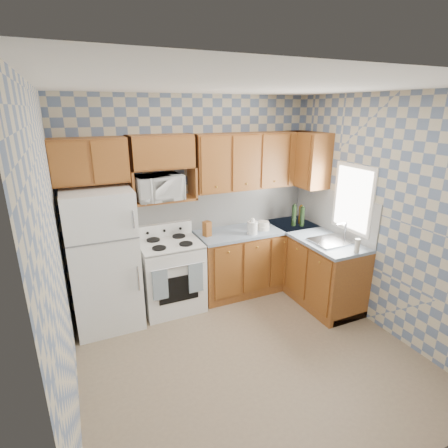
{
  "coord_description": "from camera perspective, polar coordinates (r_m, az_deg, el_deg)",
  "views": [
    {
      "loc": [
        -1.53,
        -2.75,
        2.52
      ],
      "look_at": [
        0.05,
        0.75,
        1.25
      ],
      "focal_mm": 28.0,
      "sensor_mm": 36.0,
      "label": 1
    }
  ],
  "objects": [
    {
      "name": "floor",
      "position": [
        4.03,
        3.98,
        -20.44
      ],
      "size": [
        3.4,
        3.4,
        0.0
      ],
      "primitive_type": "plane",
      "color": "#78634E",
      "rests_on": "ground"
    },
    {
      "name": "bottle_0",
      "position": [
        5.08,
        11.34,
        1.34
      ],
      "size": [
        0.07,
        0.07,
        0.3
      ],
      "primitive_type": "cylinder",
      "color": "black",
      "rests_on": "countertop_back"
    },
    {
      "name": "refrigerator",
      "position": [
        4.35,
        -19.06,
        -5.5
      ],
      "size": [
        0.75,
        0.7,
        1.68
      ],
      "primitive_type": "cube",
      "color": "white",
      "rests_on": "floor"
    },
    {
      "name": "bottle_2",
      "position": [
        5.2,
        12.43,
        1.44
      ],
      "size": [
        0.07,
        0.07,
        0.26
      ],
      "primitive_type": "cylinder",
      "color": "#55360C",
      "rests_on": "countertop_back"
    },
    {
      "name": "backsplash_right",
      "position": [
        4.97,
        17.27,
        2.06
      ],
      "size": [
        0.02,
        1.6,
        0.56
      ],
      "primitive_type": "cube",
      "color": "silver",
      "rests_on": "right_wall"
    },
    {
      "name": "dish_towel_left",
      "position": [
        4.26,
        -10.35,
        -9.74
      ],
      "size": [
        0.18,
        0.02,
        0.39
      ],
      "primitive_type": "cube",
      "color": "navy",
      "rests_on": "stove_body"
    },
    {
      "name": "sink",
      "position": [
        4.62,
        17.05,
        -2.73
      ],
      "size": [
        0.48,
        0.4,
        0.03
      ],
      "primitive_type": "cube",
      "color": "#B7B7BC",
      "rests_on": "countertop_right"
    },
    {
      "name": "microwave_shelf",
      "position": [
        4.45,
        -9.79,
        3.93
      ],
      "size": [
        0.8,
        0.33,
        0.03
      ],
      "primitive_type": "cube",
      "color": "brown",
      "rests_on": "back_wall"
    },
    {
      "name": "right_wall",
      "position": [
        4.4,
        24.33,
        1.21
      ],
      "size": [
        0.02,
        3.2,
        2.7
      ],
      "primitive_type": "cube",
      "color": "slate",
      "rests_on": "ground"
    },
    {
      "name": "base_cabinets_back",
      "position": [
        5.13,
        5.41,
        -5.72
      ],
      "size": [
        1.75,
        0.6,
        0.88
      ],
      "primitive_type": "cube",
      "color": "brown",
      "rests_on": "floor"
    },
    {
      "name": "soap_bottle",
      "position": [
        4.35,
        20.91,
        -3.35
      ],
      "size": [
        0.06,
        0.06,
        0.17
      ],
      "primitive_type": "cylinder",
      "color": "beige",
      "rests_on": "countertop_right"
    },
    {
      "name": "electric_kettle",
      "position": [
        4.68,
        4.67,
        -0.63
      ],
      "size": [
        0.14,
        0.14,
        0.17
      ],
      "primitive_type": "cylinder",
      "color": "white",
      "rests_on": "countertop_back"
    },
    {
      "name": "dish_towel_right",
      "position": [
        4.37,
        -4.63,
        -8.73
      ],
      "size": [
        0.18,
        0.02,
        0.39
      ],
      "primitive_type": "cube",
      "color": "navy",
      "rests_on": "stove_body"
    },
    {
      "name": "back_wall",
      "position": [
        4.76,
        -4.77,
        4.0
      ],
      "size": [
        3.4,
        0.02,
        2.7
      ],
      "primitive_type": "cube",
      "color": "slate",
      "rests_on": "ground"
    },
    {
      "name": "upper_cabinets_back",
      "position": [
        4.85,
        5.12,
        10.29
      ],
      "size": [
        1.75,
        0.33,
        0.74
      ],
      "primitive_type": "cube",
      "color": "brown",
      "rests_on": "back_wall"
    },
    {
      "name": "upper_cabinets_fridge",
      "position": [
        4.23,
        -21.13,
        9.62
      ],
      "size": [
        0.82,
        0.33,
        0.5
      ],
      "primitive_type": "cube",
      "color": "brown",
      "rests_on": "back_wall"
    },
    {
      "name": "bottle_1",
      "position": [
        5.09,
        12.64,
        1.18
      ],
      "size": [
        0.07,
        0.07,
        0.28
      ],
      "primitive_type": "cylinder",
      "color": "black",
      "rests_on": "countertop_back"
    },
    {
      "name": "knife_block",
      "position": [
        4.59,
        -2.79,
        -0.78
      ],
      "size": [
        0.11,
        0.11,
        0.2
      ],
      "primitive_type": "cube",
      "rotation": [
        0.0,
        0.0,
        0.29
      ],
      "color": "brown",
      "rests_on": "countertop_back"
    },
    {
      "name": "backsplash_back",
      "position": [
        4.93,
        -0.3,
        2.78
      ],
      "size": [
        2.6,
        0.02,
        0.56
      ],
      "primitive_type": "cube",
      "color": "silver",
      "rests_on": "back_wall"
    },
    {
      "name": "cooktop",
      "position": [
        4.47,
        -8.9,
        -3.13
      ],
      "size": [
        0.76,
        0.65,
        0.02
      ],
      "primitive_type": "cube",
      "color": "silver",
      "rests_on": "stove_body"
    },
    {
      "name": "food_containers",
      "position": [
        4.87,
        6.41,
        -0.25
      ],
      "size": [
        0.18,
        0.18,
        0.12
      ],
      "primitive_type": null,
      "color": "beige",
      "rests_on": "countertop_back"
    },
    {
      "name": "stove_body",
      "position": [
        4.65,
        -8.62,
        -8.36
      ],
      "size": [
        0.76,
        0.65,
        0.9
      ],
      "primitive_type": "cube",
      "color": "white",
      "rests_on": "floor"
    },
    {
      "name": "microwave",
      "position": [
        4.36,
        -10.65,
        5.87
      ],
      "size": [
        0.59,
        0.43,
        0.31
      ],
      "primitive_type": "imported",
      "rotation": [
        0.0,
        0.0,
        0.11
      ],
      "color": "white",
      "rests_on": "microwave_shelf"
    },
    {
      "name": "upper_cabinets_right",
      "position": [
        5.08,
        13.28,
        10.25
      ],
      "size": [
        0.33,
        0.7,
        0.74
      ],
      "primitive_type": "cube",
      "color": "brown",
      "rests_on": "right_wall"
    },
    {
      "name": "backguard",
      "position": [
        4.68,
        -9.87,
        -0.92
      ],
      "size": [
        0.76,
        0.08,
        0.17
      ],
      "primitive_type": "cube",
      "color": "white",
      "rests_on": "cooktop"
    },
    {
      "name": "countertop_right",
      "position": [
        4.88,
        14.32,
        -1.69
      ],
      "size": [
        0.63,
        1.6,
        0.04
      ],
      "primitive_type": "cube",
      "color": "slate",
      "rests_on": "base_cabinets_right"
    },
    {
      "name": "window",
      "position": [
        4.66,
        20.31,
        3.88
      ],
      "size": [
        0.02,
        0.66,
        0.86
      ],
      "primitive_type": "cube",
      "color": "white",
      "rests_on": "right_wall"
    },
    {
      "name": "countertop_back",
      "position": [
        4.95,
        5.6,
        -0.88
      ],
      "size": [
        1.77,
        0.63,
        0.04
      ],
      "primitive_type": "cube",
      "color": "slate",
      "rests_on": "base_cabinets_back"
    },
    {
      "name": "base_cabinets_right",
      "position": [
        5.05,
        13.96,
        -6.6
      ],
      "size": [
        0.6,
        1.6,
        0.88
      ],
      "primitive_type": "cube",
      "color": "brown",
      "rests_on": "floor"
    }
  ]
}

